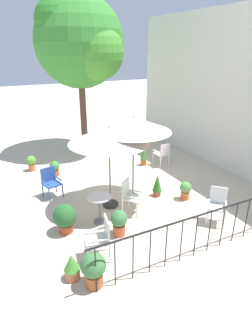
{
  "coord_description": "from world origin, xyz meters",
  "views": [
    {
      "loc": [
        7.16,
        -3.53,
        4.14
      ],
      "look_at": [
        0.0,
        0.08,
        0.75
      ],
      "focal_mm": 30.32,
      "sensor_mm": 36.0,
      "label": 1
    }
  ],
  "objects": [
    {
      "name": "potted_plant_6",
      "position": [
        3.23,
        -2.22,
        0.4
      ],
      "size": [
        0.48,
        0.48,
        0.71
      ],
      "color": "#B15E30",
      "rests_on": "ground"
    },
    {
      "name": "patio_chair_0",
      "position": [
        -0.68,
        -2.11,
        0.51
      ],
      "size": [
        0.56,
        0.57,
        0.89
      ],
      "color": "#2B509D",
      "rests_on": "ground"
    },
    {
      "name": "potted_plant_0",
      "position": [
        2.88,
        -2.53,
        0.29
      ],
      "size": [
        0.31,
        0.31,
        0.56
      ],
      "color": "#C66E48",
      "rests_on": "ground"
    },
    {
      "name": "ground_plane",
      "position": [
        0.0,
        0.0,
        0.0
      ],
      "size": [
        60.0,
        60.0,
        0.0
      ],
      "primitive_type": "plane",
      "color": "beige"
    },
    {
      "name": "patio_umbrella_0",
      "position": [
        0.6,
        -0.0,
        2.23
      ],
      "size": [
        2.06,
        2.06,
        2.5
      ],
      "color": "#2D2D2D",
      "rests_on": "ground"
    },
    {
      "name": "patio_chair_3",
      "position": [
        -1.17,
        2.21,
        0.53
      ],
      "size": [
        0.53,
        0.48,
        0.9
      ],
      "color": "white",
      "rests_on": "ground"
    },
    {
      "name": "potted_plant_7",
      "position": [
        -2.94,
        -2.3,
        0.32
      ],
      "size": [
        0.34,
        0.35,
        0.57
      ],
      "color": "#C77145",
      "rests_on": "ground"
    },
    {
      "name": "potted_plant_8",
      "position": [
        -2.13,
        -1.65,
        0.29
      ],
      "size": [
        0.34,
        0.34,
        0.53
      ],
      "color": "#9E4D3A",
      "rests_on": "ground"
    },
    {
      "name": "patio_umbrella_1",
      "position": [
        0.66,
        -0.75,
        2.06
      ],
      "size": [
        2.14,
        2.14,
        2.35
      ],
      "color": "#2D2D2D",
      "rests_on": "ground"
    },
    {
      "name": "villa_facade",
      "position": [
        0.0,
        4.2,
        2.73
      ],
      "size": [
        11.13,
        0.3,
        5.45
      ],
      "primitive_type": "cube",
      "color": "silver",
      "rests_on": "ground"
    },
    {
      "name": "terrace_railing",
      "position": [
        3.41,
        0.0,
        0.68
      ],
      "size": [
        0.03,
        4.85,
        1.01
      ],
      "color": "black",
      "rests_on": "ground"
    },
    {
      "name": "patio_chair_4",
      "position": [
        1.22,
        -0.43,
        0.54
      ],
      "size": [
        0.62,
        0.61,
        0.95
      ],
      "color": "white",
      "rests_on": "ground"
    },
    {
      "name": "shade_tree",
      "position": [
        -4.34,
        0.3,
        4.37
      ],
      "size": [
        3.66,
        3.48,
        6.1
      ],
      "color": "brown",
      "rests_on": "ground"
    },
    {
      "name": "potted_plant_4",
      "position": [
        -1.56,
        1.61,
        0.43
      ],
      "size": [
        0.25,
        0.25,
        0.84
      ],
      "color": "#AA5B2C",
      "rests_on": "ground"
    },
    {
      "name": "patio_chair_1",
      "position": [
        2.62,
        1.34,
        0.55
      ],
      "size": [
        0.62,
        0.62,
        0.94
      ],
      "color": "silver",
      "rests_on": "ground"
    },
    {
      "name": "patio_chair_2",
      "position": [
        2.57,
        -1.81,
        0.55
      ],
      "size": [
        0.54,
        0.57,
        0.95
      ],
      "color": "silver",
      "rests_on": "ground"
    },
    {
      "name": "potted_plant_5",
      "position": [
        1.31,
        1.37,
        0.32
      ],
      "size": [
        0.35,
        0.35,
        0.56
      ],
      "color": "#BC632D",
      "rests_on": "ground"
    },
    {
      "name": "cafe_table_0",
      "position": [
        1.3,
        -1.33,
        0.51
      ],
      "size": [
        0.6,
        0.6,
        0.74
      ],
      "color": "white",
      "rests_on": "ground"
    },
    {
      "name": "potted_plant_1",
      "position": [
        0.76,
        0.74,
        0.37
      ],
      "size": [
        0.28,
        0.28,
        0.7
      ],
      "color": "#AF4935",
      "rests_on": "ground"
    },
    {
      "name": "potted_plant_2",
      "position": [
        1.31,
        -2.23,
        0.4
      ],
      "size": [
        0.57,
        0.57,
        0.73
      ],
      "color": "#A34B2A",
      "rests_on": "ground"
    },
    {
      "name": "potted_plant_3",
      "position": [
        2.01,
        -1.12,
        0.36
      ],
      "size": [
        0.4,
        0.4,
        0.65
      ],
      "color": "#B85233",
      "rests_on": "ground"
    }
  ]
}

